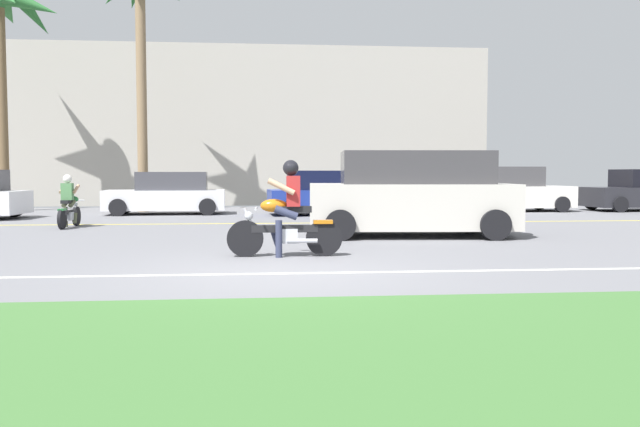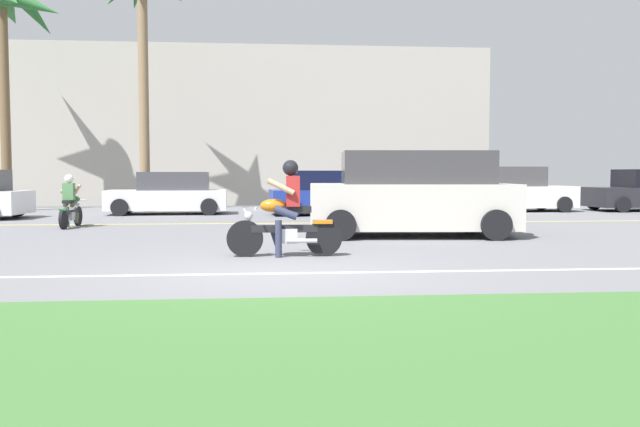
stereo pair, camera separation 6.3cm
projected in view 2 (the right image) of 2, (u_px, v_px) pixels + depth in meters
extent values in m
cube|color=slate|center=(277.00, 249.00, 12.19)|extent=(56.00, 30.00, 0.04)
cube|color=#3D6B33|center=(300.00, 347.00, 5.13)|extent=(56.00, 3.80, 0.06)
cube|color=silver|center=(283.00, 273.00, 9.07)|extent=(50.40, 0.12, 0.01)
cube|color=yellow|center=(272.00, 223.00, 18.15)|extent=(50.40, 0.12, 0.01)
cylinder|color=black|center=(245.00, 239.00, 10.88)|extent=(0.61, 0.11, 0.60)
cylinder|color=black|center=(324.00, 238.00, 10.97)|extent=(0.61, 0.11, 0.60)
cylinder|color=#B7BAC1|center=(251.00, 224.00, 10.87)|extent=(0.27, 0.06, 0.53)
cube|color=black|center=(285.00, 229.00, 10.92)|extent=(1.10, 0.13, 0.12)
cube|color=#B7BAC1|center=(288.00, 236.00, 10.93)|extent=(0.33, 0.21, 0.24)
ellipsoid|color=#B76614|center=(273.00, 206.00, 10.88)|extent=(0.44, 0.24, 0.22)
cube|color=black|center=(297.00, 209.00, 10.91)|extent=(0.49, 0.23, 0.10)
cube|color=#B76614|center=(323.00, 222.00, 10.95)|extent=(0.33, 0.17, 0.06)
cylinder|color=#B7BAC1|center=(256.00, 208.00, 10.86)|extent=(0.05, 0.63, 0.04)
sphere|color=#B7BAC1|center=(248.00, 216.00, 10.86)|extent=(0.14, 0.14, 0.14)
cylinder|color=#B7BAC1|center=(302.00, 241.00, 10.83)|extent=(0.51, 0.08, 0.07)
cube|color=maroon|center=(293.00, 191.00, 10.89)|extent=(0.23, 0.33, 0.50)
sphere|color=black|center=(290.00, 168.00, 10.86)|extent=(0.26, 0.26, 0.26)
cylinder|color=#2D334C|center=(286.00, 212.00, 11.00)|extent=(0.41, 0.14, 0.25)
cylinder|color=#2D334C|center=(286.00, 213.00, 10.80)|extent=(0.41, 0.14, 0.25)
cylinder|color=#2D334C|center=(278.00, 239.00, 10.78)|extent=(0.11, 0.11, 0.61)
cylinder|color=#2D334C|center=(276.00, 239.00, 11.04)|extent=(0.21, 0.12, 0.34)
cylinder|color=tan|center=(281.00, 186.00, 11.07)|extent=(0.46, 0.10, 0.28)
cylinder|color=tan|center=(281.00, 187.00, 10.67)|extent=(0.46, 0.10, 0.28)
cube|color=beige|center=(411.00, 206.00, 14.45)|extent=(4.58, 2.31, 0.97)
cube|color=#3B3A3D|center=(416.00, 168.00, 14.40)|extent=(3.32, 1.94, 0.71)
cylinder|color=black|center=(473.00, 218.00, 15.47)|extent=(0.66, 0.27, 0.64)
cylinder|color=black|center=(337.00, 218.00, 15.44)|extent=(0.66, 0.27, 0.64)
cylinder|color=black|center=(496.00, 225.00, 13.51)|extent=(0.66, 0.27, 0.64)
cylinder|color=black|center=(341.00, 225.00, 13.48)|extent=(0.66, 0.27, 0.64)
cylinder|color=black|center=(517.00, 204.00, 14.47)|extent=(0.24, 0.59, 0.58)
cylinder|color=black|center=(17.00, 208.00, 20.79)|extent=(0.57, 0.21, 0.56)
cube|color=silver|center=(167.00, 200.00, 22.19)|extent=(4.02, 1.82, 0.66)
cube|color=#414147|center=(174.00, 181.00, 22.18)|extent=(2.35, 1.52, 0.61)
cylinder|color=black|center=(211.00, 204.00, 23.20)|extent=(0.57, 0.20, 0.56)
cylinder|color=black|center=(128.00, 205.00, 22.83)|extent=(0.57, 0.20, 0.56)
cylinder|color=black|center=(209.00, 207.00, 21.57)|extent=(0.57, 0.20, 0.56)
cylinder|color=black|center=(120.00, 207.00, 21.19)|extent=(0.57, 0.20, 0.56)
cube|color=navy|center=(338.00, 200.00, 21.92)|extent=(4.58, 2.10, 0.68)
cube|color=black|center=(330.00, 180.00, 21.84)|extent=(2.69, 1.72, 0.63)
cylinder|color=black|center=(293.00, 208.00, 20.79)|extent=(0.57, 0.22, 0.56)
cylinder|color=black|center=(392.00, 207.00, 21.29)|extent=(0.57, 0.22, 0.56)
cylinder|color=black|center=(287.00, 205.00, 22.57)|extent=(0.57, 0.22, 0.56)
cylinder|color=black|center=(378.00, 205.00, 23.08)|extent=(0.57, 0.22, 0.56)
cube|color=white|center=(512.00, 197.00, 23.79)|extent=(4.39, 1.93, 0.76)
cube|color=#444346|center=(506.00, 176.00, 23.71)|extent=(2.57, 1.60, 0.70)
cylinder|color=black|center=(480.00, 205.00, 22.74)|extent=(0.57, 0.21, 0.56)
cylinder|color=black|center=(564.00, 204.00, 23.18)|extent=(0.57, 0.21, 0.56)
cylinder|color=black|center=(463.00, 203.00, 24.44)|extent=(0.57, 0.21, 0.56)
cylinder|color=black|center=(541.00, 202.00, 24.87)|extent=(0.57, 0.21, 0.56)
cylinder|color=black|center=(594.00, 202.00, 24.91)|extent=(0.57, 0.21, 0.56)
cylinder|color=black|center=(623.00, 205.00, 23.12)|extent=(0.57, 0.21, 0.56)
cylinder|color=brown|center=(5.00, 105.00, 23.65)|extent=(0.35, 0.35, 7.66)
cone|color=#28662D|center=(30.00, 4.00, 23.42)|extent=(2.45, 1.06, 1.49)
cone|color=#28662D|center=(30.00, 9.00, 24.16)|extent=(2.12, 1.99, 2.20)
cone|color=#28662D|center=(9.00, 11.00, 24.42)|extent=(1.10, 2.45, 1.29)
cylinder|color=#846B4C|center=(144.00, 96.00, 23.48)|extent=(0.36, 0.36, 8.24)
cylinder|color=black|center=(78.00, 216.00, 17.32)|extent=(0.10, 0.51, 0.51)
cylinder|color=black|center=(64.00, 219.00, 16.22)|extent=(0.10, 0.51, 0.51)
cylinder|color=#B7BAC1|center=(77.00, 208.00, 17.23)|extent=(0.05, 0.23, 0.44)
cube|color=black|center=(71.00, 212.00, 16.77)|extent=(0.13, 0.93, 0.10)
cube|color=#B7BAC1|center=(70.00, 216.00, 16.73)|extent=(0.18, 0.28, 0.20)
ellipsoid|color=#236B33|center=(73.00, 199.00, 16.90)|extent=(0.37, 0.20, 0.19)
cube|color=black|center=(68.00, 202.00, 16.58)|extent=(0.21, 0.42, 0.08)
cube|color=#236B33|center=(64.00, 210.00, 16.23)|extent=(0.15, 0.28, 0.05)
cylinder|color=#B7BAC1|center=(76.00, 200.00, 17.15)|extent=(0.53, 0.05, 0.03)
sphere|color=#B7BAC1|center=(77.00, 204.00, 17.25)|extent=(0.12, 0.12, 0.12)
cylinder|color=#B7BAC1|center=(64.00, 219.00, 16.53)|extent=(0.08, 0.43, 0.06)
cube|color=#4C7F4C|center=(69.00, 192.00, 16.61)|extent=(0.28, 0.20, 0.43)
sphere|color=silver|center=(69.00, 179.00, 16.63)|extent=(0.22, 0.22, 0.22)
cylinder|color=#51563D|center=(74.00, 203.00, 16.74)|extent=(0.13, 0.35, 0.21)
cylinder|color=#51563D|center=(67.00, 203.00, 16.73)|extent=(0.13, 0.35, 0.21)
cylinder|color=#51563D|center=(67.00, 217.00, 16.85)|extent=(0.10, 0.10, 0.52)
cylinder|color=#51563D|center=(77.00, 218.00, 16.90)|extent=(0.10, 0.18, 0.29)
cylinder|color=tan|center=(78.00, 189.00, 16.79)|extent=(0.09, 0.39, 0.24)
cylinder|color=tan|center=(64.00, 189.00, 16.77)|extent=(0.09, 0.39, 0.24)
cube|color=#A8A399|center=(251.00, 128.00, 29.81)|extent=(20.79, 4.00, 6.81)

